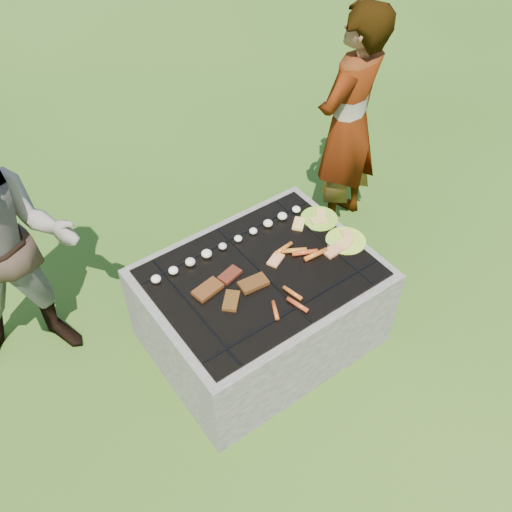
% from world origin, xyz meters
% --- Properties ---
extents(lawn, '(60.00, 60.00, 0.00)m').
position_xyz_m(lawn, '(0.00, 0.00, 0.00)').
color(lawn, '#1E4511').
rests_on(lawn, ground).
extents(fire_pit, '(1.30, 1.00, 0.62)m').
position_xyz_m(fire_pit, '(0.00, 0.00, 0.28)').
color(fire_pit, gray).
rests_on(fire_pit, ground).
extents(mushrooms, '(1.05, 0.06, 0.04)m').
position_xyz_m(mushrooms, '(-0.03, 0.29, 0.63)').
color(mushrooms, '#F1E0CC').
rests_on(mushrooms, fire_pit).
extents(pork_slabs, '(0.40, 0.29, 0.02)m').
position_xyz_m(pork_slabs, '(-0.21, 0.00, 0.62)').
color(pork_slabs, brown).
rests_on(pork_slabs, fire_pit).
extents(sausages, '(0.56, 0.47, 0.03)m').
position_xyz_m(sausages, '(0.18, -0.11, 0.63)').
color(sausages, orange).
rests_on(sausages, fire_pit).
extents(bread_on_grate, '(0.45, 0.40, 0.02)m').
position_xyz_m(bread_on_grate, '(0.35, 0.01, 0.62)').
color(bread_on_grate, '#E4AB74').
rests_on(bread_on_grate, fire_pit).
extents(plate_far, '(0.24, 0.24, 0.03)m').
position_xyz_m(plate_far, '(0.56, 0.15, 0.61)').
color(plate_far, gold).
rests_on(plate_far, fire_pit).
extents(plate_near, '(0.30, 0.30, 0.03)m').
position_xyz_m(plate_near, '(0.56, -0.09, 0.61)').
color(plate_near, '#FFF03C').
rests_on(plate_near, fire_pit).
extents(cook, '(0.69, 0.54, 1.68)m').
position_xyz_m(cook, '(1.16, 0.58, 0.84)').
color(cook, '#A09285').
rests_on(cook, ground).
extents(bystander, '(0.96, 0.85, 1.65)m').
position_xyz_m(bystander, '(-1.15, 0.72, 0.83)').
color(bystander, '#A59989').
rests_on(bystander, ground).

